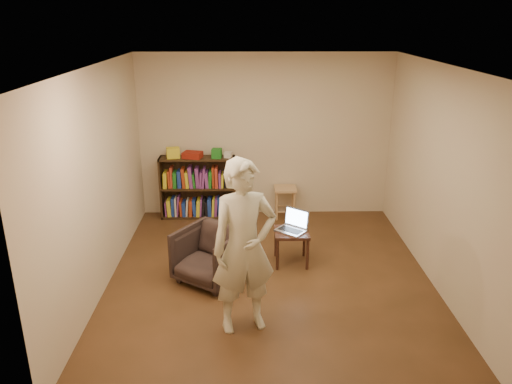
{
  "coord_description": "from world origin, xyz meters",
  "views": [
    {
      "loc": [
        -0.25,
        -5.52,
        3.13
      ],
      "look_at": [
        -0.17,
        0.35,
        1.03
      ],
      "focal_mm": 35.0,
      "sensor_mm": 36.0,
      "label": 1
    }
  ],
  "objects_px": {
    "bookshelf": "(198,191)",
    "stool": "(285,193)",
    "side_table": "(292,236)",
    "laptop": "(293,226)",
    "armchair": "(210,255)",
    "person": "(244,247)"
  },
  "relations": [
    {
      "from": "stool",
      "to": "laptop",
      "type": "height_order",
      "value": "laptop"
    },
    {
      "from": "side_table",
      "to": "person",
      "type": "bearing_deg",
      "value": -113.01
    },
    {
      "from": "bookshelf",
      "to": "side_table",
      "type": "bearing_deg",
      "value": -50.21
    },
    {
      "from": "bookshelf",
      "to": "stool",
      "type": "height_order",
      "value": "bookshelf"
    },
    {
      "from": "armchair",
      "to": "laptop",
      "type": "distance_m",
      "value": 1.17
    },
    {
      "from": "stool",
      "to": "armchair",
      "type": "distance_m",
      "value": 2.3
    },
    {
      "from": "bookshelf",
      "to": "person",
      "type": "xyz_separation_m",
      "value": [
        0.77,
        -3.09,
        0.48
      ]
    },
    {
      "from": "stool",
      "to": "side_table",
      "type": "distance_m",
      "value": 1.59
    },
    {
      "from": "armchair",
      "to": "laptop",
      "type": "height_order",
      "value": "laptop"
    },
    {
      "from": "stool",
      "to": "armchair",
      "type": "bearing_deg",
      "value": -117.69
    },
    {
      "from": "side_table",
      "to": "laptop",
      "type": "relative_size",
      "value": 0.98
    },
    {
      "from": "stool",
      "to": "laptop",
      "type": "bearing_deg",
      "value": -90.42
    },
    {
      "from": "bookshelf",
      "to": "side_table",
      "type": "distance_m",
      "value": 2.16
    },
    {
      "from": "bookshelf",
      "to": "person",
      "type": "relative_size",
      "value": 0.65
    },
    {
      "from": "bookshelf",
      "to": "laptop",
      "type": "distance_m",
      "value": 2.14
    },
    {
      "from": "bookshelf",
      "to": "stool",
      "type": "relative_size",
      "value": 2.37
    },
    {
      "from": "bookshelf",
      "to": "armchair",
      "type": "xyz_separation_m",
      "value": [
        0.34,
        -2.1,
        -0.1
      ]
    },
    {
      "from": "bookshelf",
      "to": "stool",
      "type": "xyz_separation_m",
      "value": [
        1.41,
        -0.07,
        -0.03
      ]
    },
    {
      "from": "stool",
      "to": "armchair",
      "type": "height_order",
      "value": "armchair"
    },
    {
      "from": "stool",
      "to": "bookshelf",
      "type": "bearing_deg",
      "value": 177.24
    },
    {
      "from": "bookshelf",
      "to": "side_table",
      "type": "relative_size",
      "value": 2.62
    },
    {
      "from": "side_table",
      "to": "bookshelf",
      "type": "bearing_deg",
      "value": 129.79
    }
  ]
}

